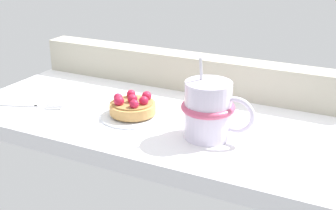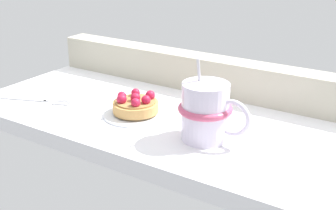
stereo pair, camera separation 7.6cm
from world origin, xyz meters
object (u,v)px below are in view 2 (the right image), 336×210
Objects in this scene: coffee_mug at (206,111)px; dessert_fork at (32,99)px; raspberry_tart at (136,104)px; dessert_plate at (136,113)px.

coffee_mug reaches higher than dessert_fork.
coffee_mug is (15.92, -2.02, 2.82)cm from raspberry_tart.
dessert_plate is 1.43× the size of raspberry_tart.
coffee_mug is 0.83× the size of dessert_fork.
coffee_mug is at bearing 5.08° from dessert_fork.
coffee_mug is at bearing -7.22° from dessert_plate.
dessert_plate is 23.06cm from dessert_fork.
raspberry_tart is 0.63× the size of coffee_mug.
dessert_plate is at bearing 172.78° from coffee_mug.
dessert_plate is 1.80cm from raspberry_tart.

